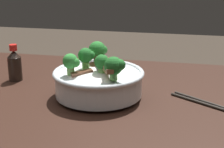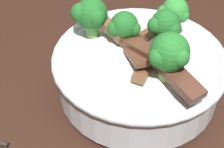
% 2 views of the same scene
% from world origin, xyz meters
% --- Properties ---
extents(dining_table, '(1.37, 0.79, 0.82)m').
position_xyz_m(dining_table, '(0.00, 0.00, 0.71)').
color(dining_table, black).
rests_on(dining_table, ground).
extents(rice_bowl, '(0.24, 0.24, 0.14)m').
position_xyz_m(rice_bowl, '(0.11, 0.02, 0.87)').
color(rice_bowl, silver).
rests_on(rice_bowl, dining_table).
extents(chopsticks_pair, '(0.20, 0.14, 0.01)m').
position_xyz_m(chopsticks_pair, '(0.40, 0.02, 0.82)').
color(chopsticks_pair, '#28231E').
rests_on(chopsticks_pair, dining_table).
extents(soy_sauce_bottle, '(0.04, 0.04, 0.11)m').
position_xyz_m(soy_sauce_bottle, '(-0.17, 0.10, 0.87)').
color(soy_sauce_bottle, black).
rests_on(soy_sauce_bottle, dining_table).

